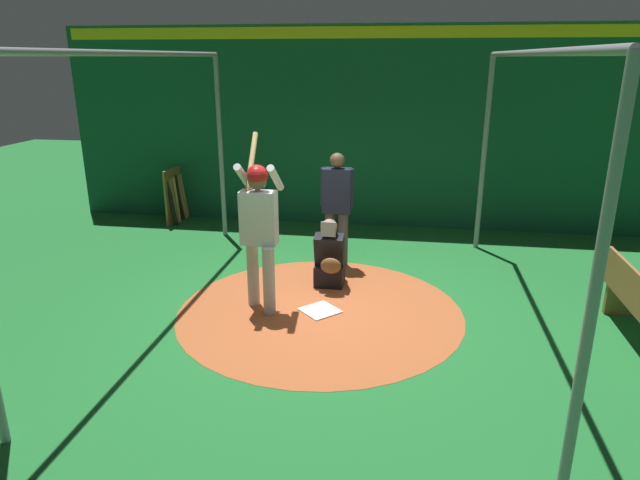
# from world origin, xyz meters

# --- Properties ---
(ground_plane) EXTENTS (26.94, 26.94, 0.00)m
(ground_plane) POSITION_xyz_m (0.00, 0.00, 0.00)
(ground_plane) COLOR #1E6B2D
(dirt_circle) EXTENTS (3.59, 3.59, 0.01)m
(dirt_circle) POSITION_xyz_m (0.00, 0.00, 0.00)
(dirt_circle) COLOR #AD562D
(dirt_circle) RESTS_ON ground
(home_plate) EXTENTS (0.59, 0.59, 0.01)m
(home_plate) POSITION_xyz_m (0.00, 0.00, 0.01)
(home_plate) COLOR white
(home_plate) RESTS_ON dirt_circle
(batter) EXTENTS (0.68, 0.49, 2.18)m
(batter) POSITION_xyz_m (0.04, -0.75, 1.14)
(batter) COLOR #B3B3B7
(batter) RESTS_ON ground
(catcher) EXTENTS (0.58, 0.40, 0.97)m
(catcher) POSITION_xyz_m (-0.86, -0.00, 0.38)
(catcher) COLOR black
(catcher) RESTS_ON ground
(umpire) EXTENTS (0.22, 0.49, 1.74)m
(umpire) POSITION_xyz_m (-1.67, -0.01, 0.98)
(umpire) COLOR #4C4C51
(umpire) RESTS_ON ground
(back_wall) EXTENTS (0.22, 10.94, 3.62)m
(back_wall) POSITION_xyz_m (-4.02, 0.00, 1.82)
(back_wall) COLOR #145133
(back_wall) RESTS_ON ground
(cage_frame) EXTENTS (5.86, 4.49, 3.14)m
(cage_frame) POSITION_xyz_m (0.00, 0.00, 2.20)
(cage_frame) COLOR gray
(cage_frame) RESTS_ON ground
(bat_rack) EXTENTS (1.18, 0.20, 1.05)m
(bat_rack) POSITION_xyz_m (-3.78, -3.42, 0.49)
(bat_rack) COLOR olive
(bat_rack) RESTS_ON ground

